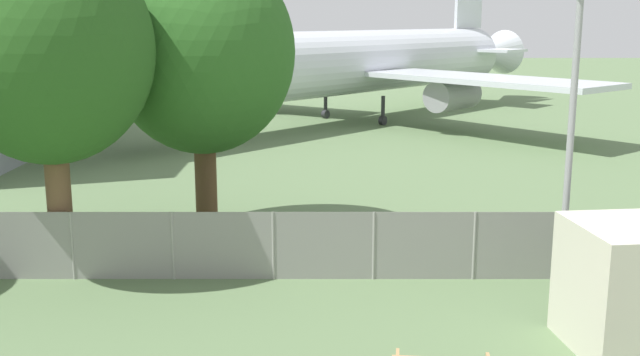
# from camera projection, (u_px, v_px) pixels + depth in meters

# --- Properties ---
(perimeter_fence) EXTENTS (56.07, 0.07, 1.77)m
(perimeter_fence) POSITION_uv_depth(u_px,v_px,m) (373.00, 246.00, 18.92)
(perimeter_fence) COLOR gray
(perimeter_fence) RESTS_ON ground
(airplane) EXTENTS (30.53, 33.60, 11.72)m
(airplane) POSITION_uv_depth(u_px,v_px,m) (341.00, 64.00, 46.57)
(airplane) COLOR silver
(airplane) RESTS_ON ground
(tree_near_hangar) EXTENTS (5.20, 5.20, 8.65)m
(tree_near_hangar) POSITION_uv_depth(u_px,v_px,m) (47.00, 50.00, 18.34)
(tree_near_hangar) COLOR brown
(tree_near_hangar) RESTS_ON ground
(tree_behind_benches) EXTENTS (5.47, 5.47, 8.58)m
(tree_behind_benches) POSITION_uv_depth(u_px,v_px,m) (201.00, 52.00, 21.82)
(tree_behind_benches) COLOR brown
(tree_behind_benches) RESTS_ON ground
(light_mast) EXTENTS (0.44, 0.44, 7.52)m
(light_mast) POSITION_uv_depth(u_px,v_px,m) (572.00, 104.00, 16.95)
(light_mast) COLOR #99999E
(light_mast) RESTS_ON ground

